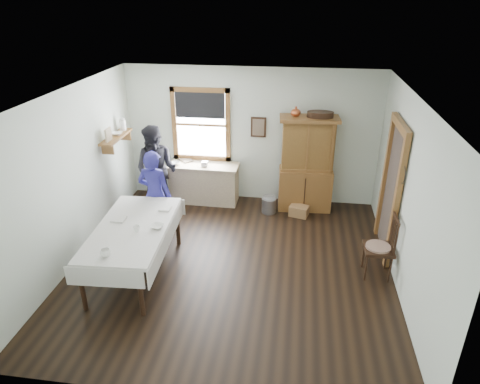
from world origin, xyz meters
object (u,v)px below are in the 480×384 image
at_px(work_counter, 204,183).
at_px(dining_table, 135,250).
at_px(pail, 269,205).
at_px(woman_blue, 155,198).
at_px(wicker_basket, 299,211).
at_px(figure_dark, 157,173).
at_px(spindle_chair, 379,246).
at_px(china_hutch, 306,164).

bearing_deg(work_counter, dining_table, -99.96).
xyz_separation_m(pail, woman_blue, (-1.87, -1.18, 0.60)).
bearing_deg(wicker_basket, work_counter, 169.23).
bearing_deg(figure_dark, woman_blue, -66.87).
xyz_separation_m(dining_table, pail, (1.86, 2.29, -0.26)).
bearing_deg(spindle_chair, pail, 133.86).
xyz_separation_m(work_counter, woman_blue, (-0.51, -1.49, 0.34)).
distance_m(pail, wicker_basket, 0.60).
distance_m(work_counter, woman_blue, 1.61).
distance_m(china_hutch, dining_table, 3.66).
relative_size(work_counter, wicker_basket, 4.04).
xyz_separation_m(woman_blue, figure_dark, (-0.28, 0.95, 0.05)).
distance_m(dining_table, woman_blue, 1.15).
bearing_deg(wicker_basket, china_hutch, 76.00).
distance_m(china_hutch, wicker_basket, 0.91).
bearing_deg(dining_table, china_hutch, 45.44).
xyz_separation_m(dining_table, spindle_chair, (3.65, 0.48, 0.10)).
height_order(spindle_chair, woman_blue, woman_blue).
xyz_separation_m(work_counter, spindle_chair, (3.15, -2.12, 0.11)).
height_order(dining_table, woman_blue, woman_blue).
relative_size(china_hutch, spindle_chair, 1.83).
height_order(spindle_chair, figure_dark, figure_dark).
relative_size(china_hutch, pail, 6.20).
relative_size(china_hutch, woman_blue, 1.25).
distance_m(spindle_chair, woman_blue, 3.72).
xyz_separation_m(china_hutch, spindle_chair, (1.11, -2.10, -0.42)).
distance_m(pail, woman_blue, 2.29).
bearing_deg(china_hutch, work_counter, 175.66).
relative_size(china_hutch, figure_dark, 1.17).
bearing_deg(work_counter, wicker_basket, -9.90).
distance_m(spindle_chair, figure_dark, 4.26).
distance_m(woman_blue, figure_dark, 1.00).
height_order(pail, woman_blue, woman_blue).
relative_size(dining_table, figure_dark, 1.29).
xyz_separation_m(work_counter, pail, (1.36, -0.31, -0.25)).
distance_m(dining_table, spindle_chair, 3.68).
height_order(dining_table, figure_dark, figure_dark).
height_order(woman_blue, figure_dark, figure_dark).
bearing_deg(spindle_chair, figure_dark, 157.32).
relative_size(work_counter, china_hutch, 0.76).
relative_size(dining_table, spindle_chair, 2.02).
height_order(wicker_basket, woman_blue, woman_blue).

